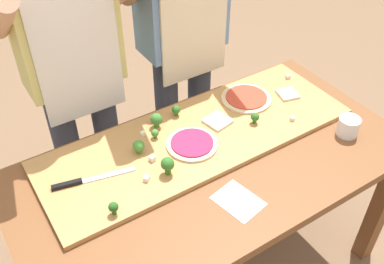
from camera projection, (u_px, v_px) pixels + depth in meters
prep_table at (212, 179)px, 1.79m from camera, size 1.57×0.81×0.75m
cutting_board at (198, 137)px, 1.83m from camera, size 1.32×0.46×0.02m
chefs_knife at (82, 181)px, 1.61m from camera, size 0.30×0.09×0.02m
pizza_whole_tomato_red at (246, 98)px, 2.00m from camera, size 0.23×0.23×0.02m
pizza_whole_beet_magenta at (192, 144)px, 1.76m from camera, size 0.21×0.21×0.02m
pizza_slice_far_left at (288, 94)px, 2.03m from camera, size 0.10×0.10×0.01m
pizza_slice_center at (218, 121)px, 1.88m from camera, size 0.12×0.12×0.01m
broccoli_floret_front_mid at (156, 120)px, 1.83m from camera, size 0.05×0.05×0.07m
broccoli_floret_center_right at (139, 146)px, 1.72m from camera, size 0.05×0.05×0.06m
broccoli_floret_back_left at (176, 110)px, 1.90m from camera, size 0.04×0.04×0.05m
broccoli_floret_back_right at (255, 117)px, 1.86m from camera, size 0.04×0.04×0.05m
broccoli_floret_back_mid at (155, 133)px, 1.79m from camera, size 0.03×0.03×0.04m
broccoli_floret_front_left at (113, 207)px, 1.48m from camera, size 0.03×0.03×0.05m
broccoli_floret_center_left at (168, 164)px, 1.62m from camera, size 0.05×0.05×0.08m
cheese_crumble_a at (146, 179)px, 1.62m from camera, size 0.03×0.03×0.02m
cheese_crumble_b at (143, 134)px, 1.81m from camera, size 0.02×0.02×0.02m
cheese_crumble_c at (293, 119)px, 1.88m from camera, size 0.02×0.02×0.02m
cheese_crumble_d at (288, 76)px, 2.13m from camera, size 0.02×0.02×0.02m
cheese_crumble_e at (152, 158)px, 1.70m from camera, size 0.02×0.02×0.02m
flour_cup at (348, 127)px, 1.83m from camera, size 0.09×0.09×0.08m
recipe_note at (238, 201)px, 1.57m from camera, size 0.16×0.19×0.00m
cook_left at (72, 61)px, 1.83m from camera, size 0.54×0.39×1.67m
cook_right at (183, 28)px, 2.05m from camera, size 0.54×0.39×1.67m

